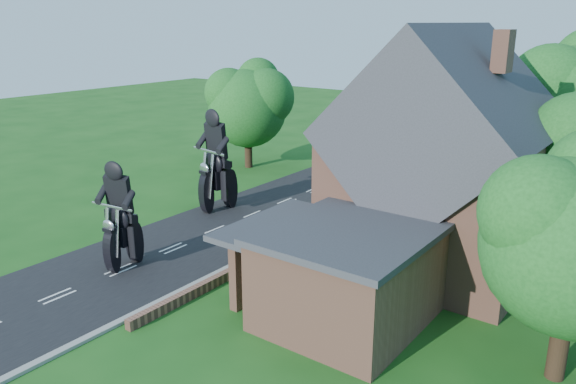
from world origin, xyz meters
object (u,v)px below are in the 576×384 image
Objects in this scene: garden_wall at (308,234)px; motorcycle_lead at (124,252)px; motorcycle_follow at (218,195)px; house at (442,167)px; annex at (345,274)px.

motorcycle_lead is (-4.42, -7.67, 0.52)m from garden_wall.
garden_wall is 11.83× the size of motorcycle_follow.
motorcycle_follow is (-12.70, -0.54, -3.48)m from house.
annex is at bearing -46.16° from garden_wall.
motorcycle_lead reaches higher than garden_wall.
motorcycle_follow is at bearing -177.57° from house.
house is at bearing 84.76° from annex.
motorcycle_follow reaches higher than garden_wall.
motorcycle_lead is at bearing -119.93° from garden_wall.
annex is at bearing -95.24° from house.
garden_wall is 6.56m from motorcycle_follow.
motorcycle_lead is 0.83× the size of motorcycle_follow.
motorcycle_lead is at bearing -140.74° from house.
annex is 4.58× the size of motorcycle_lead.
motorcycle_lead is at bearing 114.22° from motorcycle_follow.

